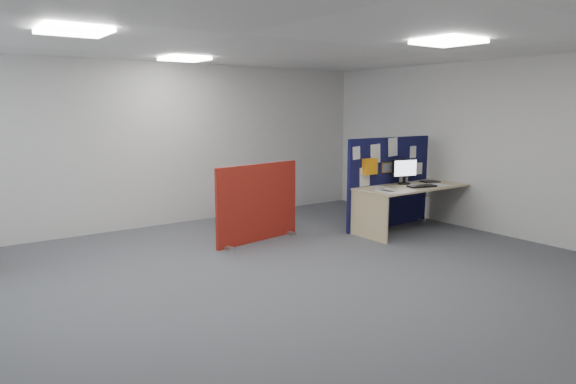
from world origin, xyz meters
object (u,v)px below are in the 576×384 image
office_chair (255,201)px  navy_divider (388,182)px  red_divider (258,204)px  monitor_main (404,170)px  main_desk (409,195)px

office_chair → navy_divider: bearing=-7.4°
red_divider → navy_divider: bearing=-21.4°
monitor_main → red_divider: size_ratio=0.31×
red_divider → monitor_main: bearing=-25.5°
navy_divider → office_chair: (-2.11, 0.77, -0.21)m
office_chair → monitor_main: bearing=-10.9°
main_desk → monitor_main: monitor_main is taller
main_desk → office_chair: office_chair is taller
monitor_main → office_chair: monitor_main is taller
navy_divider → red_divider: 2.30m
monitor_main → red_divider: bearing=175.5°
navy_divider → office_chair: size_ratio=1.88×
navy_divider → red_divider: (-2.24, 0.46, -0.19)m
navy_divider → red_divider: size_ratio=1.18×
monitor_main → main_desk: bearing=-88.0°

